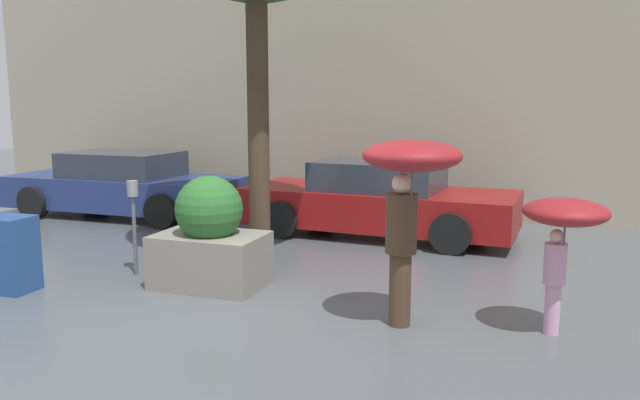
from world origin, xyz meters
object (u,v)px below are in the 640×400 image
(planter_box, at_px, (210,239))
(parked_car_near, at_px, (378,201))
(parking_meter, at_px, (133,207))
(person_child, at_px, (564,223))
(person_adult, at_px, (409,180))
(newspaper_box, at_px, (11,254))
(parked_car_far, at_px, (123,186))

(planter_box, height_order, parked_car_near, planter_box)
(parked_car_near, relative_size, parking_meter, 3.73)
(planter_box, relative_size, person_child, 1.01)
(planter_box, relative_size, person_adult, 0.72)
(planter_box, bearing_deg, person_adult, -13.84)
(person_adult, xyz_separation_m, parked_car_near, (-1.32, 4.15, -0.91))
(person_child, xyz_separation_m, newspaper_box, (-6.08, -0.59, -0.66))
(person_child, height_order, parked_car_far, person_child)
(planter_box, bearing_deg, parking_meter, 173.73)
(parking_meter, height_order, newspaper_box, parking_meter)
(parked_car_far, bearing_deg, planter_box, -132.60)
(parked_car_far, bearing_deg, newspaper_box, -158.29)
(newspaper_box, bearing_deg, parking_meter, 48.61)
(planter_box, distance_m, newspaper_box, 2.33)
(parked_car_far, bearing_deg, parked_car_near, -91.06)
(person_adult, relative_size, parked_car_far, 0.41)
(person_adult, distance_m, parked_car_near, 4.45)
(person_adult, xyz_separation_m, newspaper_box, (-4.66, -0.33, -1.04))
(person_adult, xyz_separation_m, parked_car_far, (-6.47, 4.26, -0.90))
(person_child, relative_size, parked_car_near, 0.29)
(newspaper_box, bearing_deg, planter_box, 24.19)
(person_adult, bearing_deg, parking_meter, -152.83)
(newspaper_box, bearing_deg, parked_car_near, 53.32)
(parking_meter, bearing_deg, parked_car_far, 128.24)
(planter_box, relative_size, parked_car_near, 0.30)
(planter_box, xyz_separation_m, parking_meter, (-1.17, 0.13, 0.30))
(planter_box, xyz_separation_m, parked_car_far, (-3.93, 3.64, -0.01))
(newspaper_box, bearing_deg, person_adult, 4.03)
(parked_car_near, xyz_separation_m, parked_car_far, (-5.15, 0.11, 0.00))
(planter_box, bearing_deg, newspaper_box, -155.81)
(parked_car_far, distance_m, newspaper_box, 4.94)
(parked_car_near, bearing_deg, parked_car_far, 92.53)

